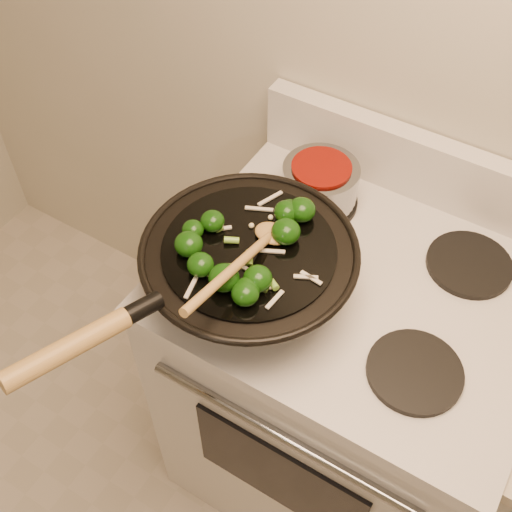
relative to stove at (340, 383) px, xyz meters
The scene contains 5 objects.
stove is the anchor object (origin of this frame).
wok 0.59m from the stove, 138.96° to the right, with size 0.42×0.68×0.21m.
stirfry 0.66m from the stove, 136.19° to the right, with size 0.29×0.32×0.05m.
wooden_spoon 0.67m from the stove, 129.87° to the right, with size 0.07×0.31×0.10m.
saucepan 0.56m from the stove, 141.16° to the left, with size 0.17×0.27×0.10m.
Camera 1 is at (0.09, 0.36, 1.98)m, focal length 45.00 mm.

